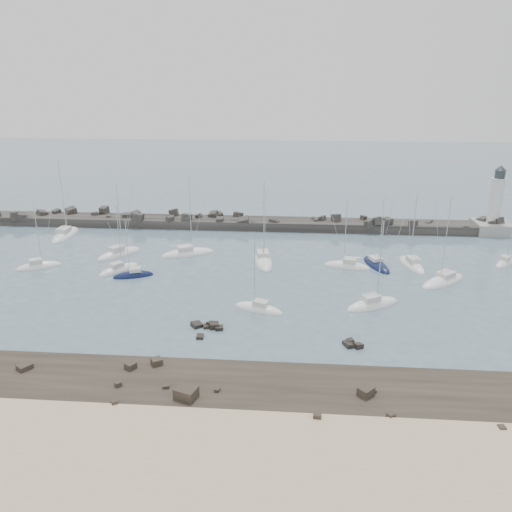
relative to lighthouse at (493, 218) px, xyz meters
The scene contains 21 objects.
ground 60.52m from the lighthouse, 141.04° to the right, with size 400.00×400.00×0.00m, color slate.
sand_strip 84.37m from the lighthouse, 123.88° to the right, with size 140.00×14.00×1.00m, color beige.
rock_shelf 76.24m from the lighthouse, 128.01° to the right, with size 140.00×12.00×1.97m.
rock_cluster_near 69.06m from the lighthouse, 138.12° to the right, with size 4.56×4.45×1.38m.
rock_cluster_far 59.54m from the lighthouse, 124.23° to the right, with size 2.56×2.24×1.28m.
breakwater 54.57m from the lighthouse, behind, with size 115.00×7.32×5.04m.
lighthouse is the anchor object (origin of this frame).
sailboat_0 87.56m from the lighthouse, 162.09° to the right, with size 7.36×5.43×11.52m.
sailboat_1 87.11m from the lighthouse, behind, with size 3.26×10.35×16.30m.
sailboat_2 72.51m from the lighthouse, 155.91° to the right, with size 6.67×4.06×10.28m.
sailboat_3 74.58m from the lighthouse, 164.68° to the right, with size 7.50×8.55×13.95m.
sailboat_4 62.46m from the lighthouse, 162.91° to the right, with size 10.04×6.66×15.12m.
sailboat_5 60.61m from the lighthouse, 138.20° to the right, with size 7.48×4.60×11.44m.
sailboat_6 50.57m from the lighthouse, 154.98° to the right, with size 4.81×10.18×15.50m.
sailboat_7 47.97m from the lighthouse, 127.81° to the right, with size 8.61×6.38×13.41m.
sailboat_8 34.25m from the lighthouse, 140.79° to the right, with size 5.03×8.72×13.08m.
sailboat_9 38.88m from the lighthouse, 144.22° to the right, with size 8.01×4.06×12.27m.
sailboat_10 29.67m from the lighthouse, 134.01° to the right, with size 4.40×8.91×13.62m.
sailboat_11 33.21m from the lighthouse, 121.23° to the right, with size 9.22×8.32×14.94m.
sailboat_12 19.57m from the lighthouse, 102.58° to the right, with size 5.75×5.98×10.29m.
sailboat_13 74.55m from the lighthouse, 158.48° to the right, with size 6.32×7.33×11.88m.
Camera 1 is at (6.38, -64.22, 29.94)m, focal length 35.00 mm.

